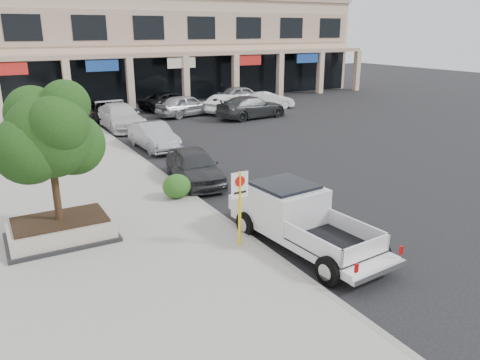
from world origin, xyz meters
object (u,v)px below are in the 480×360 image
object	(u,v)px
no_parking_sign	(240,198)
planter_tree	(53,135)
lot_car_c	(252,107)
lot_car_b	(227,104)
pickup_truck	(307,221)
lot_car_a	(186,105)
lot_car_d	(170,101)
planter	(61,229)
lot_car_e	(243,95)
curb_car_c	(120,117)
curb_car_d	(105,111)
lot_car_f	(269,100)
curb_car_a	(195,166)
curb_car_b	(154,136)

from	to	relation	value
no_parking_sign	planter_tree	bearing A→B (deg)	144.50
lot_car_c	lot_car_b	bearing A→B (deg)	3.35
pickup_truck	lot_car_a	bearing A→B (deg)	70.59
lot_car_a	lot_car_c	xyz separation A→B (m)	(3.93, -3.15, -0.01)
lot_car_a	lot_car_d	size ratio (longest dim) A/B	0.92
planter	lot_car_b	size ratio (longest dim) A/B	0.73
no_parking_sign	lot_car_e	xyz separation A→B (m)	(14.53, 25.33, -0.84)
lot_car_b	lot_car_d	xyz separation A→B (m)	(-3.37, 3.69, 0.00)
curb_car_c	lot_car_d	distance (m)	8.17
pickup_truck	lot_car_e	size ratio (longest dim) A/B	1.24
curb_car_c	lot_car_d	bearing A→B (deg)	44.40
no_parking_sign	curb_car_d	xyz separation A→B (m)	(1.76, 23.06, -0.90)
lot_car_f	lot_car_d	bearing A→B (deg)	79.16
lot_car_c	lot_car_f	size ratio (longest dim) A/B	1.37
lot_car_c	lot_car_f	distance (m)	4.74
no_parking_sign	lot_car_b	size ratio (longest dim) A/B	0.52
planter	no_parking_sign	distance (m)	5.66
planter_tree	curb_car_c	xyz separation A→B (m)	(6.39, 16.40, -2.60)
curb_car_a	lot_car_a	bearing A→B (deg)	75.72
planter	planter_tree	world-z (taller)	planter_tree
curb_car_b	curb_car_c	xyz separation A→B (m)	(-0.05, 6.40, 0.08)
lot_car_b	lot_car_f	xyz separation A→B (m)	(4.07, 0.22, -0.05)
planter_tree	curb_car_b	xyz separation A→B (m)	(6.44, 10.00, -2.68)
curb_car_c	lot_car_c	xyz separation A→B (m)	(9.67, -0.82, 0.01)
curb_car_a	lot_car_e	distance (m)	22.88
lot_car_b	lot_car_f	size ratio (longest dim) A/B	1.07
planter_tree	lot_car_a	distance (m)	22.47
planter_tree	planter	bearing A→B (deg)	-131.03
curb_car_b	curb_car_d	distance (m)	9.86
curb_car_b	lot_car_e	xyz separation A→B (m)	(12.58, 12.13, 0.06)
curb_car_a	lot_car_a	world-z (taller)	lot_car_a
curb_car_b	curb_car_c	bearing A→B (deg)	88.24
no_parking_sign	curb_car_c	size ratio (longest dim) A/B	0.41
curb_car_c	lot_car_a	distance (m)	6.20
lot_car_b	lot_car_c	world-z (taller)	lot_car_c
pickup_truck	lot_car_a	size ratio (longest dim) A/B	1.19
curb_car_a	lot_car_f	bearing A→B (deg)	55.95
curb_car_a	lot_car_c	size ratio (longest dim) A/B	0.79
planter	curb_car_d	distance (m)	21.01
lot_car_d	lot_car_e	size ratio (longest dim) A/B	1.13
curb_car_b	lot_car_b	bearing A→B (deg)	40.77
curb_car_d	lot_car_c	bearing A→B (deg)	-22.10
lot_car_a	lot_car_c	world-z (taller)	lot_car_a
planter_tree	curb_car_b	world-z (taller)	planter_tree
curb_car_c	pickup_truck	bearing A→B (deg)	-90.96
pickup_truck	lot_car_b	distance (m)	24.49
pickup_truck	lot_car_c	distance (m)	22.06
lot_car_f	curb_car_b	bearing A→B (deg)	137.58
curb_car_c	curb_car_d	world-z (taller)	curb_car_c
planter	lot_car_b	xyz separation A→B (m)	(15.68, 18.64, 0.25)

